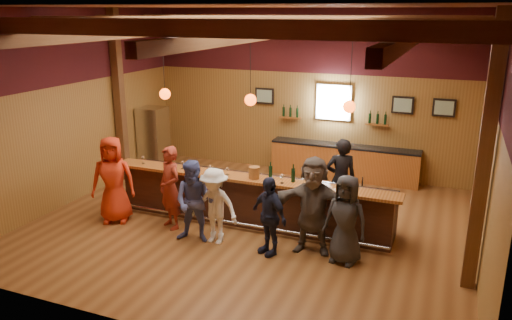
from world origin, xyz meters
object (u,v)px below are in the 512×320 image
object	(u,v)px
back_bar_cabinet	(344,162)
customer_denim	(195,202)
customer_brown	(313,205)
bottle_a	(271,172)
customer_navy	(269,216)
bar_counter	(254,198)
customer_orange	(113,180)
bartender	(341,179)
ice_bucket	(254,173)
customer_white	(215,206)
customer_redvest	(170,188)
stainless_fridge	(154,138)
customer_dark	(346,220)

from	to	relation	value
back_bar_cabinet	customer_denim	world-z (taller)	customer_denim
back_bar_cabinet	customer_brown	distance (m)	4.52
customer_brown	bottle_a	world-z (taller)	customer_brown
customer_denim	customer_navy	size ratio (longest dim) A/B	1.09
bar_counter	customer_orange	xyz separation A→B (m)	(-2.82, -1.11, 0.42)
bartender	ice_bucket	distance (m)	1.97
customer_white	bottle_a	xyz separation A→B (m)	(0.78, 1.03, 0.48)
customer_navy	bottle_a	world-z (taller)	customer_navy
back_bar_cabinet	customer_brown	world-z (taller)	customer_brown
customer_redvest	ice_bucket	bearing A→B (deg)	49.73
stainless_fridge	customer_brown	distance (m)	6.60
customer_denim	bartender	xyz separation A→B (m)	(2.41, 2.18, 0.08)
stainless_fridge	back_bar_cabinet	bearing A→B (deg)	11.93
bottle_a	stainless_fridge	bearing A→B (deg)	149.64
customer_denim	bottle_a	xyz separation A→B (m)	(1.17, 1.12, 0.42)
stainless_fridge	customer_redvest	bearing A→B (deg)	-52.47
back_bar_cabinet	bottle_a	size ratio (longest dim) A/B	11.18
customer_redvest	customer_brown	bearing A→B (deg)	29.98
bottle_a	back_bar_cabinet	bearing A→B (deg)	79.18
customer_orange	customer_white	world-z (taller)	customer_orange
customer_white	customer_brown	bearing A→B (deg)	13.86
back_bar_cabinet	ice_bucket	size ratio (longest dim) A/B	16.16
customer_navy	customer_brown	distance (m)	0.85
customer_dark	bartender	distance (m)	2.01
stainless_fridge	customer_white	size ratio (longest dim) A/B	1.17
customer_dark	bottle_a	xyz separation A→B (m)	(-1.76, 0.87, 0.42)
customer_navy	customer_dark	distance (m)	1.41
customer_denim	stainless_fridge	bearing A→B (deg)	123.68
stainless_fridge	customer_denim	world-z (taller)	stainless_fridge
customer_denim	customer_white	distance (m)	0.41
customer_navy	customer_brown	bearing A→B (deg)	57.42
customer_orange	customer_navy	bearing A→B (deg)	-27.29
customer_orange	customer_white	distance (m)	2.50
customer_white	customer_dark	xyz separation A→B (m)	(2.54, 0.16, 0.06)
customer_dark	customer_denim	bearing A→B (deg)	-164.79
customer_redvest	customer_denim	size ratio (longest dim) A/B	1.06
bar_counter	customer_white	world-z (taller)	customer_white
customer_navy	bottle_a	size ratio (longest dim) A/B	4.27
back_bar_cabinet	customer_denim	size ratio (longest dim) A/B	2.40
bartender	ice_bucket	xyz separation A→B (m)	(-1.55, -1.18, 0.32)
customer_white	ice_bucket	bearing A→B (deg)	66.83
customer_orange	customer_denim	xyz separation A→B (m)	(2.10, -0.23, -0.11)
back_bar_cabinet	customer_white	xyz separation A→B (m)	(-1.51, -4.83, 0.29)
customer_brown	ice_bucket	size ratio (longest dim) A/B	7.59
customer_brown	customer_dark	xyz separation A→B (m)	(0.66, -0.18, -0.11)
bottle_a	customer_navy	bearing A→B (deg)	-71.13
customer_white	bartender	size ratio (longest dim) A/B	0.84
customer_denim	customer_navy	bearing A→B (deg)	-6.44
bartender	customer_orange	bearing A→B (deg)	0.25
customer_redvest	bar_counter	bearing A→B (deg)	61.55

